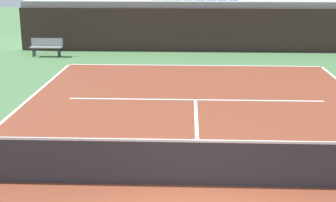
% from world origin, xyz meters
% --- Properties ---
extents(ground_plane, '(80.00, 80.00, 0.00)m').
position_xyz_m(ground_plane, '(0.00, 0.00, 0.00)').
color(ground_plane, '#477042').
extents(court_surface, '(11.00, 24.00, 0.01)m').
position_xyz_m(court_surface, '(0.00, 0.00, 0.01)').
color(court_surface, brown).
rests_on(court_surface, ground_plane).
extents(baseline_far, '(11.00, 0.10, 0.00)m').
position_xyz_m(baseline_far, '(0.00, 11.95, 0.01)').
color(baseline_far, white).
rests_on(baseline_far, court_surface).
extents(service_line_far, '(8.26, 0.10, 0.00)m').
position_xyz_m(service_line_far, '(0.00, 6.40, 0.01)').
color(service_line_far, white).
rests_on(service_line_far, court_surface).
extents(centre_service_line, '(0.10, 6.40, 0.00)m').
position_xyz_m(centre_service_line, '(0.00, 3.20, 0.01)').
color(centre_service_line, white).
rests_on(centre_service_line, court_surface).
extents(back_wall, '(17.38, 0.30, 2.14)m').
position_xyz_m(back_wall, '(0.00, 15.59, 1.07)').
color(back_wall, '#33231E').
rests_on(back_wall, ground_plane).
extents(stands_tier_lower, '(17.38, 2.40, 2.43)m').
position_xyz_m(stands_tier_lower, '(0.00, 16.94, 1.22)').
color(stands_tier_lower, '#9E9E99').
rests_on(stands_tier_lower, ground_plane).
extents(stands_tier_upper, '(17.38, 2.40, 3.50)m').
position_xyz_m(stands_tier_upper, '(0.00, 19.34, 1.75)').
color(stands_tier_upper, '#9E9E99').
rests_on(stands_tier_upper, ground_plane).
extents(tennis_net, '(11.08, 0.08, 1.07)m').
position_xyz_m(tennis_net, '(0.00, 0.00, 0.51)').
color(tennis_net, black).
rests_on(tennis_net, court_surface).
extents(player_bench, '(1.50, 0.40, 0.85)m').
position_xyz_m(player_bench, '(-6.97, 13.85, 0.51)').
color(player_bench, '#99999E').
rests_on(player_bench, ground_plane).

